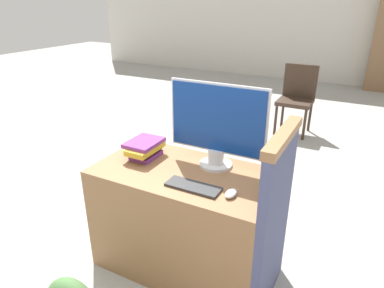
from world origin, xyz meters
name	(u,v)px	position (x,y,z in m)	size (l,w,h in m)	color
wall_back	(334,15)	(0.00, 6.69, 1.40)	(12.00, 0.06, 2.80)	beige
desk	(185,220)	(0.00, 0.31, 0.37)	(1.14, 0.63, 0.73)	#8C603D
carrel_divider	(274,223)	(0.59, 0.28, 0.57)	(0.07, 0.57, 1.11)	#474C70
monitor	(217,125)	(0.14, 0.47, 1.01)	(0.63, 0.21, 0.54)	silver
keyboard	(193,187)	(0.15, 0.16, 0.74)	(0.32, 0.12, 0.02)	#2D2D2D
mouse	(231,193)	(0.37, 0.18, 0.75)	(0.06, 0.10, 0.03)	silver
book_stack	(145,148)	(-0.33, 0.37, 0.80)	(0.19, 0.28, 0.12)	#7A3384
far_chair	(297,95)	(0.08, 3.31, 0.52)	(0.44, 0.44, 0.91)	#38281E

